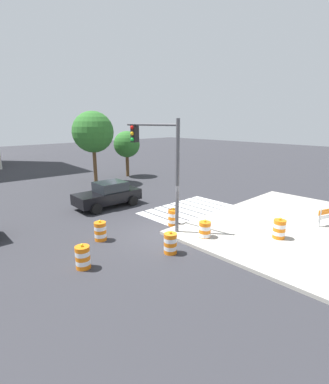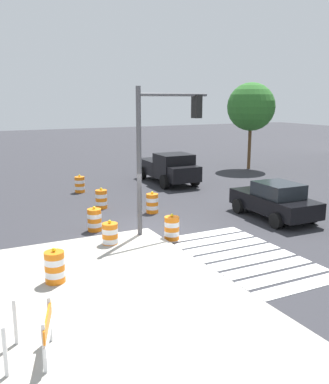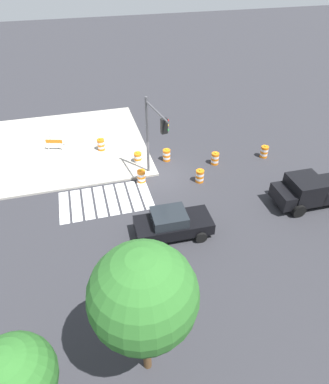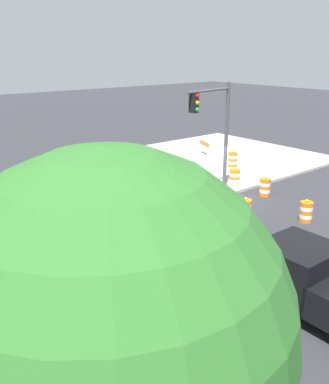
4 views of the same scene
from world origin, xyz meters
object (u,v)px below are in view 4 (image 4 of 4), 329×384
(traffic_barrel_lane_center, at_px, (245,209))
(street_tree_streetside_mid, at_px, (111,327))
(traffic_light_pole, at_px, (214,121))
(construction_barricade, at_px, (207,146))
(traffic_barrel_median_far, at_px, (265,187))
(traffic_barrel_median_near, at_px, (201,184))
(sports_car, at_px, (119,204))
(traffic_barrel_on_sidewalk, at_px, (233,159))
(pickup_truck, at_px, (314,283))
(traffic_barrel_crosswalk_end, at_px, (306,212))
(traffic_barrel_near_corner, at_px, (235,177))

(traffic_barrel_lane_center, xyz_separation_m, street_tree_streetside_mid, (-8.30, 12.01, 4.14))
(traffic_light_pole, bearing_deg, construction_barricade, -42.91)
(traffic_barrel_median_far, height_order, traffic_barrel_lane_center, same)
(traffic_barrel_median_near, relative_size, construction_barricade, 0.72)
(sports_car, xyz_separation_m, construction_barricade, (6.22, -11.41, -0.09))
(traffic_barrel_on_sidewalk, xyz_separation_m, construction_barricade, (3.45, -1.08, 0.12))
(sports_car, height_order, street_tree_streetside_mid, street_tree_streetside_mid)
(sports_car, relative_size, pickup_truck, 0.84)
(pickup_truck, relative_size, traffic_barrel_on_sidewalk, 5.08)
(street_tree_streetside_mid, bearing_deg, sports_car, -33.15)
(traffic_barrel_crosswalk_end, height_order, traffic_barrel_on_sidewalk, traffic_barrel_on_sidewalk)
(pickup_truck, relative_size, traffic_barrel_lane_center, 5.08)
(pickup_truck, bearing_deg, sports_car, 2.79)
(sports_car, xyz_separation_m, traffic_barrel_on_sidewalk, (2.77, -10.33, -0.21))
(traffic_barrel_on_sidewalk, bearing_deg, traffic_barrel_median_far, 150.18)
(traffic_barrel_median_near, bearing_deg, sports_car, 96.27)
(sports_car, bearing_deg, traffic_barrel_median_far, -103.31)
(traffic_barrel_median_far, bearing_deg, traffic_light_pole, 57.69)
(traffic_barrel_near_corner, distance_m, traffic_light_pole, 4.32)
(traffic_barrel_crosswalk_end, distance_m, traffic_barrel_median_far, 3.62)
(sports_car, distance_m, traffic_barrel_on_sidewalk, 10.69)
(street_tree_streetside_mid, bearing_deg, pickup_truck, -73.20)
(sports_car, relative_size, traffic_barrel_median_far, 4.27)
(pickup_truck, relative_size, traffic_barrel_median_far, 5.08)
(traffic_barrel_median_near, bearing_deg, traffic_barrel_lane_center, 165.22)
(traffic_barrel_lane_center, relative_size, street_tree_streetside_mid, 0.16)
(street_tree_streetside_mid, bearing_deg, traffic_barrel_median_far, -57.39)
(traffic_barrel_near_corner, height_order, street_tree_streetside_mid, street_tree_streetside_mid)
(pickup_truck, height_order, traffic_barrel_median_near, pickup_truck)
(traffic_barrel_near_corner, relative_size, traffic_barrel_median_near, 1.00)
(traffic_barrel_median_far, bearing_deg, sports_car, 76.69)
(traffic_barrel_near_corner, bearing_deg, pickup_truck, 142.23)
(traffic_barrel_on_sidewalk, height_order, traffic_light_pole, traffic_light_pole)
(construction_barricade, height_order, traffic_light_pole, traffic_light_pole)
(pickup_truck, height_order, traffic_barrel_lane_center, pickup_truck)
(traffic_barrel_near_corner, bearing_deg, traffic_barrel_median_near, 84.09)
(street_tree_streetside_mid, bearing_deg, traffic_barrel_near_corner, -52.19)
(traffic_barrel_median_near, distance_m, construction_barricade, 8.18)
(traffic_barrel_near_corner, height_order, construction_barricade, construction_barricade)
(pickup_truck, height_order, street_tree_streetside_mid, street_tree_streetside_mid)
(traffic_barrel_median_far, bearing_deg, pickup_truck, 135.37)
(construction_barricade, relative_size, traffic_light_pole, 0.26)
(traffic_barrel_near_corner, bearing_deg, sports_car, 92.61)
(pickup_truck, xyz_separation_m, traffic_barrel_median_near, (9.77, -5.02, -0.52))
(sports_car, bearing_deg, traffic_barrel_near_corner, -87.39)
(pickup_truck, height_order, traffic_barrel_on_sidewalk, pickup_truck)
(traffic_barrel_median_far, height_order, traffic_barrel_on_sidewalk, traffic_barrel_on_sidewalk)
(traffic_light_pole, distance_m, street_tree_streetside_mid, 17.13)
(traffic_barrel_lane_center, xyz_separation_m, traffic_barrel_on_sidewalk, (6.05, -5.89, 0.15))
(pickup_truck, xyz_separation_m, traffic_barrel_lane_center, (5.88, -4.00, -0.52))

